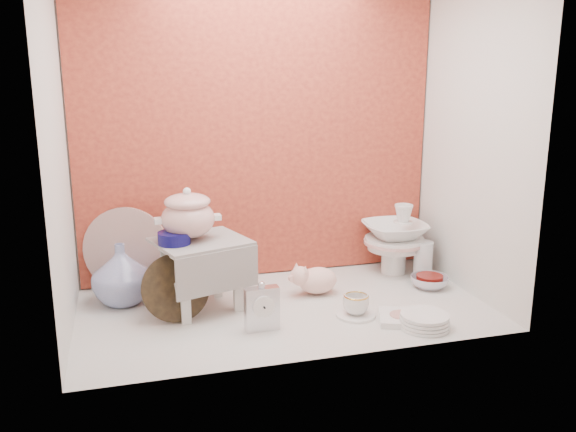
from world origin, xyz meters
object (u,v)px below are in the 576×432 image
at_px(mantel_clock, 262,307).
at_px(crystal_bowl, 429,282).
at_px(step_stool, 202,275).
at_px(blue_white_vase, 121,274).
at_px(soup_tureen, 188,214).
at_px(plush_pig, 318,280).
at_px(dinner_plate_stack, 424,321).
at_px(porcelain_tower, 394,239).
at_px(floral_platter, 126,250).
at_px(gold_rim_teacup, 356,304).

bearing_deg(mantel_clock, crystal_bowl, 13.27).
distance_m(step_stool, blue_white_vase, 0.38).
relative_size(soup_tureen, plush_pig, 1.15).
height_order(mantel_clock, plush_pig, mantel_clock).
relative_size(plush_pig, dinner_plate_stack, 1.12).
bearing_deg(porcelain_tower, mantel_clock, -148.19).
relative_size(floral_platter, gold_rim_teacup, 3.66).
height_order(floral_platter, plush_pig, floral_platter).
relative_size(floral_platter, crystal_bowl, 2.23).
distance_m(step_stool, dinner_plate_stack, 0.98).
bearing_deg(mantel_clock, porcelain_tower, 29.00).
bearing_deg(mantel_clock, plush_pig, 40.24).
height_order(dinner_plate_stack, porcelain_tower, porcelain_tower).
height_order(soup_tureen, floral_platter, soup_tureen).
xyz_separation_m(mantel_clock, crystal_bowl, (0.90, 0.26, -0.07)).
xyz_separation_m(step_stool, blue_white_vase, (-0.34, 0.16, -0.02)).
relative_size(blue_white_vase, porcelain_tower, 0.76).
bearing_deg(step_stool, dinner_plate_stack, -45.19).
bearing_deg(blue_white_vase, soup_tureen, -25.56).
height_order(soup_tureen, mantel_clock, soup_tureen).
height_order(gold_rim_teacup, dinner_plate_stack, gold_rim_teacup).
height_order(step_stool, soup_tureen, soup_tureen).
xyz_separation_m(blue_white_vase, mantel_clock, (0.55, -0.45, -0.04)).
relative_size(step_stool, crystal_bowl, 2.05).
bearing_deg(plush_pig, blue_white_vase, -168.95).
distance_m(soup_tureen, gold_rim_teacup, 0.82).
distance_m(mantel_clock, porcelain_tower, 0.98).
relative_size(soup_tureen, crystal_bowl, 1.48).
height_order(soup_tureen, porcelain_tower, soup_tureen).
bearing_deg(crystal_bowl, floral_platter, 166.19).
bearing_deg(mantel_clock, gold_rim_teacup, 0.97).
xyz_separation_m(blue_white_vase, porcelain_tower, (1.37, 0.06, 0.04)).
distance_m(plush_pig, crystal_bowl, 0.56).
bearing_deg(gold_rim_teacup, mantel_clock, -176.22).
bearing_deg(mantel_clock, blue_white_vase, 137.45).
distance_m(mantel_clock, plush_pig, 0.47).
distance_m(soup_tureen, porcelain_tower, 1.12).
relative_size(floral_platter, blue_white_vase, 1.47).
relative_size(soup_tureen, porcelain_tower, 0.74).
xyz_separation_m(gold_rim_teacup, dinner_plate_stack, (0.23, -0.18, -0.03)).
xyz_separation_m(step_stool, mantel_clock, (0.20, -0.29, -0.06)).
bearing_deg(step_stool, crystal_bowl, -19.29).
distance_m(plush_pig, porcelain_tower, 0.53).
relative_size(mantel_clock, crystal_bowl, 1.11).
relative_size(mantel_clock, dinner_plate_stack, 0.97).
distance_m(blue_white_vase, dinner_plate_stack, 1.35).
bearing_deg(step_stool, plush_pig, -14.34).
distance_m(step_stool, floral_platter, 0.45).
height_order(step_stool, mantel_clock, step_stool).
bearing_deg(mantel_clock, dinner_plate_stack, -16.22).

